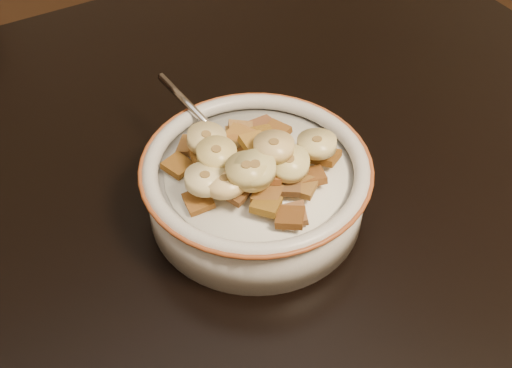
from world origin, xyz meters
TOP-DOWN VIEW (x-y plane):
  - cereal_bowl at (0.28, 0.05)m, footprint 0.18×0.18m
  - milk at (0.28, 0.05)m, footprint 0.15×0.15m
  - spoon at (0.27, 0.07)m, footprint 0.04×0.05m
  - cereal_square_0 at (0.31, 0.08)m, footprint 0.02×0.02m
  - cereal_square_1 at (0.27, 0.07)m, footprint 0.02×0.02m
  - cereal_square_2 at (0.27, -0.01)m, footprint 0.03×0.03m
  - cereal_square_3 at (0.22, 0.04)m, footprint 0.02×0.02m
  - cereal_square_4 at (0.27, 0.03)m, footprint 0.03×0.03m
  - cereal_square_5 at (0.31, 0.01)m, footprint 0.03×0.03m
  - cereal_square_6 at (0.29, 0.04)m, footprint 0.03×0.03m
  - cereal_square_7 at (0.27, 0.03)m, footprint 0.03×0.03m
  - cereal_square_8 at (0.28, 0.08)m, footprint 0.03×0.03m
  - cereal_square_9 at (0.27, 0.01)m, footprint 0.03×0.03m
  - cereal_square_10 at (0.28, 0.01)m, footprint 0.03×0.03m
  - cereal_square_11 at (0.27, -0.01)m, footprint 0.03×0.03m
  - cereal_square_12 at (0.31, 0.07)m, footprint 0.03×0.03m
  - cereal_square_13 at (0.28, 0.07)m, footprint 0.03×0.03m
  - cereal_square_14 at (0.29, 0.07)m, footprint 0.03×0.03m
  - cereal_square_15 at (0.33, 0.03)m, footprint 0.03×0.03m
  - cereal_square_16 at (0.25, 0.09)m, footprint 0.03×0.03m
  - cereal_square_17 at (0.22, 0.08)m, footprint 0.03×0.03m
  - cereal_square_18 at (0.24, 0.10)m, footprint 0.03×0.03m
  - cereal_square_19 at (0.29, 0.01)m, footprint 0.03×0.03m
  - cereal_square_20 at (0.26, 0.08)m, footprint 0.02×0.02m
  - cereal_square_21 at (0.24, 0.07)m, footprint 0.02×0.02m
  - cereal_square_22 at (0.27, 0.07)m, footprint 0.03×0.03m
  - cereal_square_23 at (0.28, 0.03)m, footprint 0.02×0.02m
  - cereal_square_24 at (0.25, 0.03)m, footprint 0.03×0.03m
  - cereal_square_25 at (0.28, 0.08)m, footprint 0.03×0.03m
  - cereal_square_26 at (0.26, 0.01)m, footprint 0.03×0.03m
  - cereal_square_27 at (0.28, 0.08)m, footprint 0.03×0.03m
  - cereal_square_28 at (0.28, 0.05)m, footprint 0.02×0.02m
  - banana_slice_0 at (0.24, 0.03)m, footprint 0.04×0.04m
  - banana_slice_1 at (0.29, 0.03)m, footprint 0.04×0.04m
  - banana_slice_2 at (0.26, 0.02)m, footprint 0.04×0.04m
  - banana_slice_3 at (0.26, 0.03)m, footprint 0.04×0.04m
  - banana_slice_4 at (0.23, 0.04)m, footprint 0.04×0.04m
  - banana_slice_5 at (0.26, 0.03)m, footprint 0.04×0.04m
  - banana_slice_6 at (0.29, 0.02)m, footprint 0.04×0.04m
  - banana_slice_7 at (0.25, 0.08)m, footprint 0.04×0.04m
  - banana_slice_8 at (0.32, 0.03)m, footprint 0.04×0.04m
  - banana_slice_9 at (0.25, 0.06)m, footprint 0.04×0.04m

SIDE VIEW (x-z plane):
  - cereal_bowl at x=0.28m, z-range 0.75..0.79m
  - milk at x=0.28m, z-range 0.79..0.79m
  - spoon at x=0.27m, z-range 0.79..0.80m
  - cereal_square_3 at x=0.22m, z-range 0.79..0.80m
  - cereal_square_2 at x=0.27m, z-range 0.79..0.80m
  - cereal_square_17 at x=0.22m, z-range 0.80..0.80m
  - cereal_square_18 at x=0.24m, z-range 0.79..0.81m
  - cereal_square_15 at x=0.33m, z-range 0.79..0.81m
  - cereal_square_16 at x=0.25m, z-range 0.80..0.81m
  - cereal_square_11 at x=0.27m, z-range 0.80..0.81m
  - cereal_square_5 at x=0.31m, z-range 0.80..0.81m
  - cereal_square_19 at x=0.29m, z-range 0.80..0.81m
  - cereal_square_0 at x=0.31m, z-range 0.80..0.81m
  - cereal_square_26 at x=0.26m, z-range 0.80..0.81m
  - cereal_square_27 at x=0.28m, z-range 0.80..0.81m
  - cereal_square_10 at x=0.28m, z-range 0.80..0.81m
  - cereal_square_21 at x=0.24m, z-range 0.80..0.81m
  - cereal_square_9 at x=0.27m, z-range 0.80..0.81m
  - cereal_square_20 at x=0.26m, z-range 0.80..0.81m
  - cereal_square_25 at x=0.28m, z-range 0.80..0.81m
  - cereal_square_12 at x=0.31m, z-range 0.80..0.81m
  - cereal_square_24 at x=0.25m, z-range 0.80..0.81m
  - cereal_square_8 at x=0.28m, z-range 0.80..0.81m
  - cereal_square_14 at x=0.29m, z-range 0.80..0.81m
  - cereal_square_1 at x=0.27m, z-range 0.80..0.81m
  - cereal_square_22 at x=0.27m, z-range 0.81..0.81m
  - cereal_square_13 at x=0.28m, z-range 0.80..0.82m
  - cereal_square_7 at x=0.27m, z-range 0.81..0.82m
  - cereal_square_6 at x=0.29m, z-range 0.81..0.82m
  - banana_slice_4 at x=0.23m, z-range 0.81..0.82m
  - banana_slice_0 at x=0.24m, z-range 0.81..0.82m
  - cereal_square_4 at x=0.27m, z-range 0.81..0.82m
  - cereal_square_23 at x=0.28m, z-range 0.81..0.82m
  - banana_slice_7 at x=0.25m, z-range 0.81..0.82m
  - banana_slice_8 at x=0.32m, z-range 0.81..0.82m
  - banana_slice_9 at x=0.25m, z-range 0.81..0.82m
  - banana_slice_6 at x=0.29m, z-range 0.81..0.83m
  - banana_slice_3 at x=0.26m, z-range 0.81..0.82m
  - cereal_square_28 at x=0.28m, z-range 0.81..0.83m
  - banana_slice_5 at x=0.26m, z-range 0.82..0.83m
  - banana_slice_2 at x=0.26m, z-range 0.82..0.83m
  - banana_slice_1 at x=0.29m, z-range 0.82..0.83m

